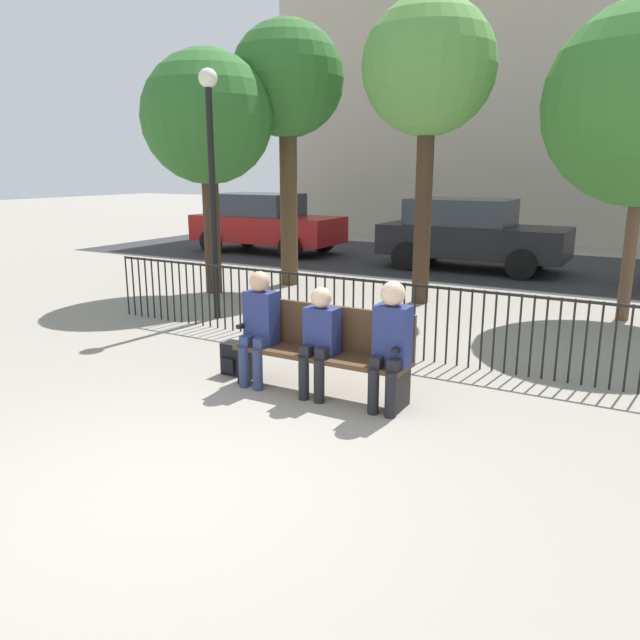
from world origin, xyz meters
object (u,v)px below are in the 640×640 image
Objects in this scene: seated_person_0 at (259,322)px; tree_3 at (429,70)px; park_bench at (324,346)px; seated_person_1 at (320,336)px; tree_0 at (287,84)px; parked_car_0 at (264,222)px; seated_person_2 at (391,338)px; backpack at (234,358)px; parked_car_2 at (469,233)px; tree_1 at (207,119)px; lamp_post at (211,158)px.

tree_3 is at bearing 89.94° from seated_person_0.
park_bench is 1.68× the size of seated_person_1.
parked_car_0 is at bearing 130.34° from tree_0.
seated_person_2 is 3.46× the size of backpack.
seated_person_2 is at bearing -49.62° from parked_car_0.
seated_person_0 is 0.98× the size of seated_person_2.
tree_0 reaches higher than backpack.
seated_person_2 is at bearing -78.11° from parked_car_2.
seated_person_2 is 9.14m from parked_car_2.
tree_3 is 5.06m from parked_car_2.
tree_1 reaches higher than parked_car_2.
tree_0 is at bearing 60.84° from tree_1.
seated_person_2 is at bearing -29.48° from lamp_post.
backpack is (-0.46, 0.14, -0.52)m from seated_person_0.
backpack is 5.78m from tree_1.
tree_0 is at bearing 172.62° from tree_3.
backpack is 6.02m from tree_3.
parked_car_0 reaches higher than seated_person_1.
seated_person_2 is 0.29× the size of tree_1.
parked_car_2 is at bearing 56.36° from tree_1.
tree_1 is 1.04× the size of parked_car_0.
seated_person_2 is at bearing -72.61° from tree_3.
parked_car_2 is (0.11, 8.81, 0.66)m from backpack.
parked_car_2 is at bearing 97.03° from seated_person_1.
tree_3 is at bearing 107.39° from seated_person_2.
parked_car_0 reaches higher than park_bench.
parked_car_0 is (-6.18, 9.07, 0.14)m from seated_person_0.
tree_3 is 1.19× the size of parked_car_0.
parked_car_2 is at bearing 54.73° from tree_0.
lamp_post reaches higher than seated_person_1.
tree_3 is (3.75, 1.05, 0.69)m from tree_1.
parked_car_2 reaches higher than seated_person_2.
lamp_post reaches higher than park_bench.
tree_1 is at bearing -123.64° from parked_car_2.
tree_3 is at bearing 48.46° from lamp_post.
backpack is 0.09× the size of parked_car_2.
seated_person_2 is 11.90m from parked_car_0.
seated_person_0 is 0.30× the size of parked_car_0.
park_bench is 1.23m from backpack.
tree_3 is at bearing 98.72° from seated_person_1.
lamp_post is 0.89× the size of parked_car_0.
tree_0 reaches higher than seated_person_1.
backpack is at bearing -90.73° from parked_car_2.
tree_3 is at bearing -34.09° from parked_car_0.
seated_person_1 is 5.89m from tree_3.
parked_car_2 is (-0.35, 4.06, -3.01)m from tree_3.
seated_person_0 is at bearing -170.05° from park_bench.
tree_3 reaches higher than tree_1.
tree_3 is 3.84m from lamp_post.
seated_person_1 is at bearing -79.01° from park_bench.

